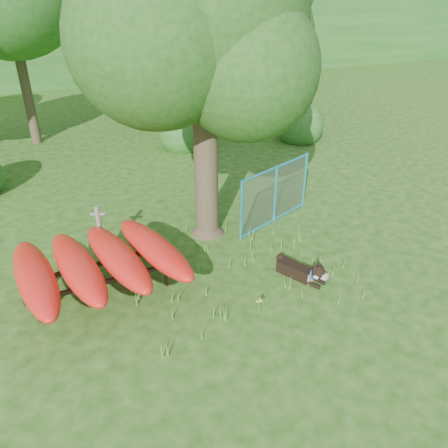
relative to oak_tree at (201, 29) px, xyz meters
name	(u,v)px	position (x,y,z in m)	size (l,w,h in m)	color
ground	(240,297)	(-0.35, -2.68, -4.62)	(80.00, 80.00, 0.00)	#1F490E
oak_tree	(201,29)	(0.00, 0.00, 0.00)	(5.49, 4.80, 6.92)	#3B3120
wooden_post	(100,230)	(-2.49, 0.02, -3.98)	(0.33, 0.18, 1.21)	#6A6050
kayak_rack	(98,262)	(-2.78, -1.46, -3.87)	(3.35, 2.97, 0.97)	black
husky_dog	(303,271)	(1.11, -2.65, -4.42)	(0.69, 1.18, 0.55)	black
fence_section	(275,194)	(1.84, -0.19, -3.85)	(2.46, 1.04, 2.55)	#2AABC7
wildflower_clump	(259,302)	(-0.19, -3.17, -4.41)	(0.12, 0.11, 0.25)	#5D9932
bg_tree_c	(134,22)	(1.15, 10.32, -0.51)	(4.00, 4.00, 6.12)	#3B3120
shrub_right	(299,140)	(6.15, 5.32, -4.62)	(1.80, 1.80, 1.80)	#225B1D
shrub_mid	(183,148)	(1.65, 6.32, -4.62)	(1.80, 1.80, 1.80)	#225B1D
wooded_hillside	(60,26)	(-0.35, 25.32, -1.62)	(80.00, 12.00, 6.00)	#225B1D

